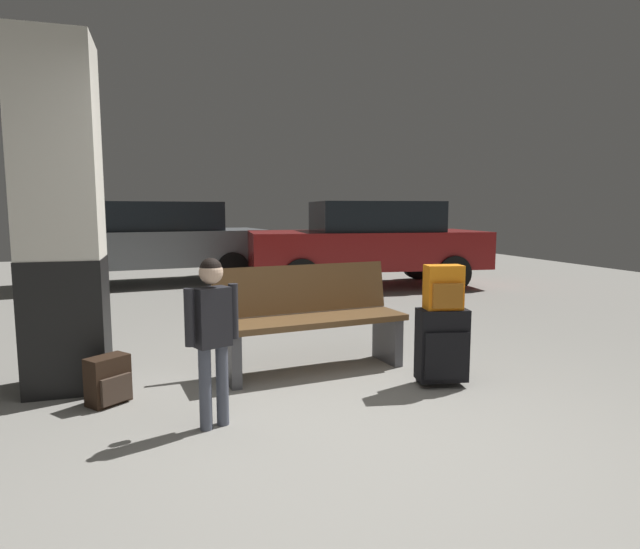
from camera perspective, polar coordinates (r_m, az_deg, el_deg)
name	(u,v)px	position (r m, az deg, el deg)	size (l,w,h in m)	color
ground_plane	(250,319)	(6.91, -7.58, -4.85)	(18.00, 18.00, 0.10)	gray
structural_pillar	(61,220)	(4.39, -26.25, 5.37)	(0.57, 0.57, 2.60)	black
bench	(310,319)	(4.49, -1.05, -4.80)	(1.65, 0.73, 0.89)	brown
suitcase	(442,345)	(4.21, 13.10, -7.49)	(0.41, 0.29, 0.60)	black
backpack_bright	(444,288)	(4.12, 13.27, -1.41)	(0.30, 0.23, 0.34)	orange
child	(212,324)	(3.32, -11.63, -5.31)	(0.34, 0.20, 1.07)	#4C5160
backpack_dark_floor	(109,381)	(4.06, -21.95, -10.62)	(0.32, 0.31, 0.34)	black
parked_car_far	(154,240)	(10.27, -17.54, 3.57)	(4.29, 2.23, 1.51)	slate
parked_car_near	(368,242)	(9.42, 5.23, 3.58)	(4.24, 2.09, 1.51)	maroon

